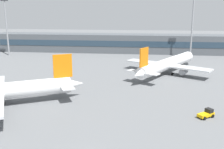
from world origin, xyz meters
TOP-DOWN VIEW (x-y plane):
  - ground_plane at (0.00, 40.00)m, footprint 400.00×400.00m
  - terminal_building at (0.00, 99.05)m, footprint 134.03×12.13m
  - airplane_mid at (16.94, 56.43)m, footprint 28.06×38.54m
  - baggage_tug_yellow at (21.34, 18.45)m, footprint 3.78×3.36m
  - floodlight_tower_west at (-54.38, 83.56)m, footprint 3.20×0.80m
  - floodlight_tower_east at (28.95, 85.02)m, footprint 3.20×0.80m

SIDE VIEW (x-z plane):
  - ground_plane at x=0.00m, z-range 0.00..0.00m
  - baggage_tug_yellow at x=21.34m, z-range -0.08..1.67m
  - airplane_mid at x=16.94m, z-range -2.07..8.54m
  - terminal_building at x=0.00m, z-range 0.00..9.00m
  - floodlight_tower_west at x=-54.38m, z-range 2.02..27.95m
  - floodlight_tower_east at x=28.95m, z-range 2.06..30.56m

